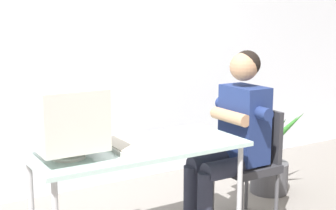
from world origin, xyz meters
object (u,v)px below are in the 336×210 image
at_px(desk, 139,155).
at_px(office_chair, 251,158).
at_px(crt_monitor, 68,118).
at_px(person_seated, 233,132).
at_px(potted_plant, 270,161).
at_px(keyboard, 120,146).

bearing_deg(desk, office_chair, 1.48).
distance_m(crt_monitor, person_seated, 1.31).
bearing_deg(potted_plant, office_chair, -145.72).
distance_m(desk, office_chair, 1.01).
distance_m(person_seated, potted_plant, 0.93).
height_order(office_chair, potted_plant, office_chair).
relative_size(keyboard, potted_plant, 0.54).
height_order(keyboard, office_chair, office_chair).
xyz_separation_m(crt_monitor, potted_plant, (2.02, 0.41, -0.70)).
bearing_deg(person_seated, potted_plant, 26.97).
xyz_separation_m(desk, potted_plant, (1.54, 0.40, -0.39)).
bearing_deg(person_seated, office_chair, -0.00).
xyz_separation_m(keyboard, office_chair, (1.12, 0.01, -0.26)).
xyz_separation_m(keyboard, potted_plant, (1.67, 0.38, -0.47)).
xyz_separation_m(crt_monitor, keyboard, (0.35, 0.03, -0.23)).
bearing_deg(keyboard, desk, -7.67).
relative_size(desk, person_seated, 1.07).
height_order(desk, crt_monitor, crt_monitor).
xyz_separation_m(office_chair, potted_plant, (0.55, 0.37, -0.21)).
xyz_separation_m(crt_monitor, office_chair, (1.47, 0.04, -0.49)).
bearing_deg(potted_plant, crt_monitor, -168.42).
relative_size(crt_monitor, person_seated, 0.32).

